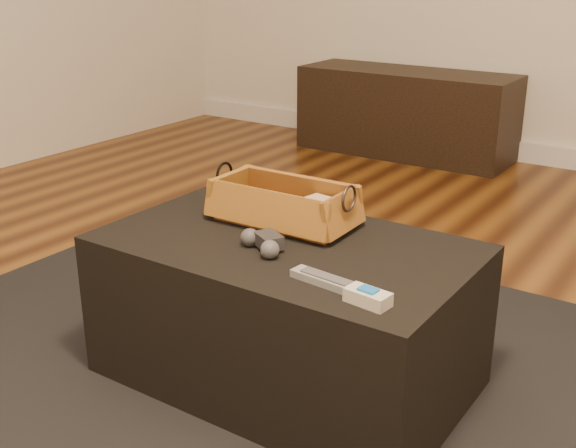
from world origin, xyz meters
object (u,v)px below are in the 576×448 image
Objects in this scene: media_cabinet at (406,113)px; ottoman at (286,311)px; wicker_basket at (283,206)px; cream_gadget at (368,297)px; silver_remote at (328,281)px; game_controller at (263,242)px; tv_remote at (274,214)px.

media_cabinet is 1.30× the size of ottoman.
wicker_basket is 4.06× the size of cream_gadget.
media_cabinet reaches higher than silver_remote.
media_cabinet is at bearing 111.62° from silver_remote.
media_cabinet is 8.28× the size of game_controller.
wicker_basket is 0.22m from game_controller.
ottoman is at bearing -52.90° from wicker_basket.
tv_remote is 1.43× the size of game_controller.
cream_gadget is (0.36, -0.21, 0.23)m from ottoman.
tv_remote is 0.56m from cream_gadget.
cream_gadget is (1.19, -2.74, 0.19)m from media_cabinet.
silver_remote is at bearing -45.35° from tv_remote.
media_cabinet is 2.54m from tv_remote.
media_cabinet is 2.99m from cream_gadget.
silver_remote is (0.24, -0.17, 0.22)m from ottoman.
ottoman is 0.25m from game_controller.
silver_remote reaches higher than ottoman.
media_cabinet reaches higher than cream_gadget.
tv_remote is at bearing 146.73° from cream_gadget.
ottoman is at bearing 150.03° from cream_gadget.
game_controller is 0.39m from cream_gadget.
game_controller is (-0.01, -0.09, 0.23)m from ottoman.
game_controller is at bearing -69.40° from wicker_basket.
cream_gadget is at bearing -29.97° from ottoman.
wicker_basket is 0.44m from silver_remote.
media_cabinet is at bearing 107.19° from wicker_basket.
game_controller is at bearing 161.45° from silver_remote.
game_controller is at bearing 162.44° from cream_gadget.
wicker_basket reaches higher than ottoman.
media_cabinet is 5.81× the size of tv_remote.
tv_remote is at bearing -73.37° from media_cabinet.
ottoman is 0.47m from cream_gadget.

